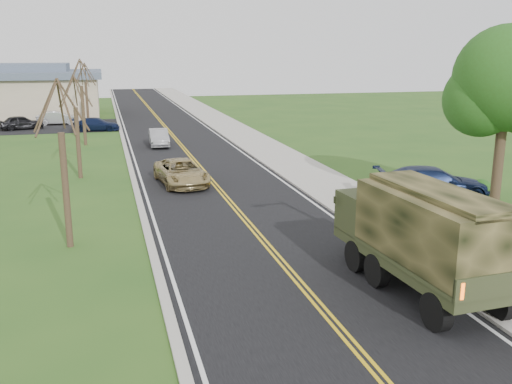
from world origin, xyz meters
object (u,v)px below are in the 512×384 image
object	(u,v)px
suv_champagne	(181,172)
sedan_silver	(159,138)
pickup_navy	(433,183)
military_truck	(422,231)

from	to	relation	value
suv_champagne	sedan_silver	distance (m)	13.11
sedan_silver	pickup_navy	size ratio (longest dim) A/B	0.71
military_truck	pickup_navy	bearing A→B (deg)	53.07
military_truck	pickup_navy	distance (m)	11.49
sedan_silver	military_truck	bearing A→B (deg)	-79.07
military_truck	suv_champagne	size ratio (longest dim) A/B	1.39
military_truck	suv_champagne	xyz separation A→B (m)	(-4.92, 15.79, -1.21)
suv_champagne	sedan_silver	bearing A→B (deg)	83.50
military_truck	sedan_silver	bearing A→B (deg)	96.08
suv_champagne	pickup_navy	xyz separation A→B (m)	(11.23, -6.25, 0.12)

